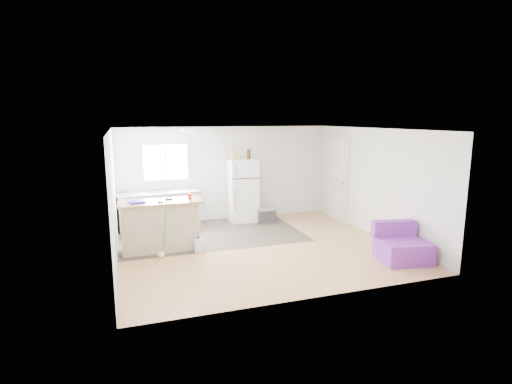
% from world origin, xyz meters
% --- Properties ---
extents(room, '(5.51, 5.01, 2.41)m').
position_xyz_m(room, '(0.00, 0.00, 1.20)').
color(room, '#A97647').
rests_on(room, ground).
extents(vinyl_zone, '(4.05, 2.50, 0.00)m').
position_xyz_m(vinyl_zone, '(-0.73, 1.25, 0.00)').
color(vinyl_zone, '#372E29').
rests_on(vinyl_zone, floor).
extents(window, '(1.18, 0.06, 0.98)m').
position_xyz_m(window, '(-1.55, 2.49, 1.55)').
color(window, white).
rests_on(window, back_wall).
extents(interior_door, '(0.11, 0.92, 2.10)m').
position_xyz_m(interior_door, '(2.72, 1.55, 1.02)').
color(interior_door, white).
rests_on(interior_door, right_wall).
extents(ceiling_fixture, '(0.30, 0.30, 0.07)m').
position_xyz_m(ceiling_fixture, '(-1.20, 1.20, 2.36)').
color(ceiling_fixture, white).
rests_on(ceiling_fixture, ceiling).
extents(kitchen_cabinets, '(1.99, 0.79, 1.14)m').
position_xyz_m(kitchen_cabinets, '(-1.78, 2.20, 0.44)').
color(kitchen_cabinets, white).
rests_on(kitchen_cabinets, floor).
extents(peninsula, '(1.64, 0.64, 1.00)m').
position_xyz_m(peninsula, '(-1.91, 0.45, 0.51)').
color(peninsula, tan).
rests_on(peninsula, floor).
extents(refrigerator, '(0.73, 0.70, 1.60)m').
position_xyz_m(refrigerator, '(0.32, 2.15, 0.80)').
color(refrigerator, white).
rests_on(refrigerator, floor).
extents(cooler, '(0.50, 0.35, 0.37)m').
position_xyz_m(cooler, '(0.85, 1.85, 0.19)').
color(cooler, '#323134').
rests_on(cooler, floor).
extents(purple_seat, '(0.99, 0.95, 0.70)m').
position_xyz_m(purple_seat, '(2.28, -1.58, 0.25)').
color(purple_seat, purple).
rests_on(purple_seat, floor).
extents(cleaner_jug, '(0.16, 0.13, 0.33)m').
position_xyz_m(cleaner_jug, '(-1.23, 0.08, 0.14)').
color(cleaner_jug, silver).
rests_on(cleaner_jug, floor).
extents(mop, '(0.22, 0.33, 1.18)m').
position_xyz_m(mop, '(-1.92, 0.01, 0.23)').
color(mop, green).
rests_on(mop, floor).
extents(red_cup, '(0.08, 0.08, 0.12)m').
position_xyz_m(red_cup, '(-1.31, 0.45, 1.06)').
color(red_cup, red).
rests_on(red_cup, peninsula).
extents(blue_tray, '(0.35, 0.29, 0.04)m').
position_xyz_m(blue_tray, '(-2.34, 0.42, 1.02)').
color(blue_tray, '#141ABF').
rests_on(blue_tray, peninsula).
extents(tool_a, '(0.14, 0.06, 0.03)m').
position_xyz_m(tool_a, '(-1.72, 0.53, 1.02)').
color(tool_a, black).
rests_on(tool_a, peninsula).
extents(tool_b, '(0.11, 0.06, 0.03)m').
position_xyz_m(tool_b, '(-1.91, 0.29, 1.02)').
color(tool_b, black).
rests_on(tool_b, peninsula).
extents(cardboard_box, '(0.21, 0.11, 0.30)m').
position_xyz_m(cardboard_box, '(0.13, 2.13, 1.75)').
color(cardboard_box, tan).
rests_on(cardboard_box, refrigerator).
extents(bottle_left, '(0.09, 0.09, 0.25)m').
position_xyz_m(bottle_left, '(0.48, 2.09, 1.72)').
color(bottle_left, '#3B180A').
rests_on(bottle_left, refrigerator).
extents(bottle_right, '(0.09, 0.09, 0.25)m').
position_xyz_m(bottle_right, '(0.48, 2.16, 1.72)').
color(bottle_right, '#3B180A').
rests_on(bottle_right, refrigerator).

